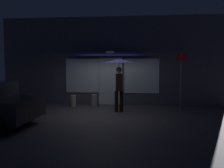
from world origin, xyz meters
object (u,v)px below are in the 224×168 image
Objects in this scene: sidewalk_bollard at (73,101)px; sidewalk_bollard_2 at (94,101)px; person_with_umbrella at (119,70)px; street_sign_post at (181,77)px.

sidewalk_bollard_2 reaches higher than sidewalk_bollard.
person_with_umbrella reaches higher than sidewalk_bollard_2.
sidewalk_bollard is 0.94× the size of sidewalk_bollard_2.
sidewalk_bollard is 0.94m from sidewalk_bollard_2.
sidewalk_bollard_2 is at bearing -139.15° from person_with_umbrella.
street_sign_post is 4.37× the size of sidewalk_bollard_2.
sidewalk_bollard is at bearing 173.05° from street_sign_post.
person_with_umbrella is 2.49m from street_sign_post.
sidewalk_bollard is at bearing -123.12° from person_with_umbrella.
person_with_umbrella is 2.71m from sidewalk_bollard.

